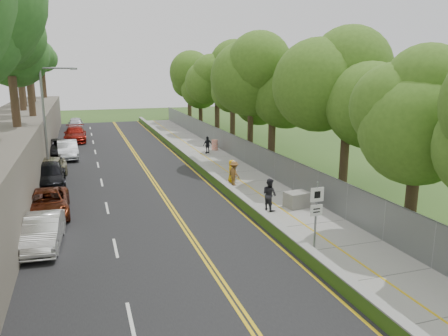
# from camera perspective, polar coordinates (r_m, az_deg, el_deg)

# --- Properties ---
(ground) EXTENTS (140.00, 140.00, 0.00)m
(ground) POSITION_cam_1_polar(r_m,az_deg,el_deg) (21.88, 5.34, -8.13)
(ground) COLOR #33511E
(ground) RESTS_ON ground
(road) EXTENTS (11.20, 66.00, 0.04)m
(road) POSITION_cam_1_polar(r_m,az_deg,el_deg) (34.71, -12.96, -0.45)
(road) COLOR black
(road) RESTS_ON ground
(sidewalk) EXTENTS (4.20, 66.00, 0.05)m
(sidewalk) POSITION_cam_1_polar(r_m,az_deg,el_deg) (36.24, -0.37, 0.45)
(sidewalk) COLOR gray
(sidewalk) RESTS_ON ground
(jersey_barrier) EXTENTS (0.42, 66.00, 0.60)m
(jersey_barrier) POSITION_cam_1_polar(r_m,az_deg,el_deg) (35.56, -3.90, 0.64)
(jersey_barrier) COLOR #78E624
(jersey_barrier) RESTS_ON ground
(rock_embankment) EXTENTS (5.00, 66.00, 4.00)m
(rock_embankment) POSITION_cam_1_polar(r_m,az_deg,el_deg) (34.60, -26.60, 1.82)
(rock_embankment) COLOR #595147
(rock_embankment) RESTS_ON ground
(chainlink_fence) EXTENTS (0.04, 66.00, 2.00)m
(chainlink_fence) POSITION_cam_1_polar(r_m,az_deg,el_deg) (36.72, 2.76, 2.16)
(chainlink_fence) COLOR slate
(chainlink_fence) RESTS_ON ground
(trees_embankment) EXTENTS (6.40, 66.00, 13.00)m
(trees_embankment) POSITION_cam_1_polar(r_m,az_deg,el_deg) (34.14, -27.22, 16.01)
(trees_embankment) COLOR #37742A
(trees_embankment) RESTS_ON rock_embankment
(trees_fenceside) EXTENTS (7.00, 66.00, 14.00)m
(trees_fenceside) POSITION_cam_1_polar(r_m,az_deg,el_deg) (37.00, 6.33, 11.53)
(trees_fenceside) COLOR #487420
(trees_fenceside) RESTS_ON ground
(streetlight) EXTENTS (2.52, 0.22, 8.00)m
(streetlight) POSITION_cam_1_polar(r_m,az_deg,el_deg) (32.93, -22.05, 6.40)
(streetlight) COLOR gray
(streetlight) RESTS_ON ground
(signpost) EXTENTS (0.62, 0.09, 3.10)m
(signpost) POSITION_cam_1_polar(r_m,az_deg,el_deg) (19.15, 11.96, -5.24)
(signpost) COLOR gray
(signpost) RESTS_ON sidewalk
(construction_barrel) EXTENTS (0.60, 0.60, 0.99)m
(construction_barrel) POSITION_cam_1_polar(r_m,az_deg,el_deg) (42.54, -1.23, 3.03)
(construction_barrel) COLOR #FB4423
(construction_barrel) RESTS_ON sidewalk
(concrete_block) EXTENTS (1.45, 1.18, 0.87)m
(concrete_block) POSITION_cam_1_polar(r_m,az_deg,el_deg) (25.43, 9.52, -4.08)
(concrete_block) COLOR slate
(concrete_block) RESTS_ON sidewalk
(car_1) EXTENTS (1.78, 4.40, 1.42)m
(car_1) POSITION_cam_1_polar(r_m,az_deg,el_deg) (21.18, -22.58, -7.67)
(car_1) COLOR silver
(car_1) RESTS_ON road
(car_2) EXTENTS (2.42, 5.01, 1.37)m
(car_2) POSITION_cam_1_polar(r_m,az_deg,el_deg) (25.45, -22.11, -4.29)
(car_2) COLOR #61230F
(car_2) RESTS_ON road
(car_3) EXTENTS (2.32, 5.35, 1.53)m
(car_3) POSITION_cam_1_polar(r_m,az_deg,el_deg) (31.57, -21.93, -0.91)
(car_3) COLOR black
(car_3) RESTS_ON road
(car_4) EXTENTS (2.41, 5.00, 1.65)m
(car_4) POSITION_cam_1_polar(r_m,az_deg,el_deg) (33.19, -21.78, -0.16)
(car_4) COLOR tan
(car_4) RESTS_ON road
(car_5) EXTENTS (1.95, 4.84, 1.56)m
(car_5) POSITION_cam_1_polar(r_m,az_deg,el_deg) (40.98, -19.76, 2.28)
(car_5) COLOR silver
(car_5) RESTS_ON road
(car_6) EXTENTS (2.79, 5.47, 1.48)m
(car_6) POSITION_cam_1_polar(r_m,az_deg,el_deg) (42.62, -21.06, 2.51)
(car_6) COLOR black
(car_6) RESTS_ON road
(car_7) EXTENTS (2.32, 5.62, 1.63)m
(car_7) POSITION_cam_1_polar(r_m,az_deg,el_deg) (50.17, -18.87, 4.21)
(car_7) COLOR maroon
(car_7) RESTS_ON road
(car_8) EXTENTS (1.95, 4.61, 1.56)m
(car_8) POSITION_cam_1_polar(r_m,az_deg,el_deg) (60.16, -18.82, 5.51)
(car_8) COLOR silver
(car_8) RESTS_ON road
(painter_0) EXTENTS (0.73, 0.91, 1.61)m
(painter_0) POSITION_cam_1_polar(r_m,az_deg,el_deg) (30.31, 1.02, -0.42)
(painter_0) COLOR #E3A30C
(painter_0) RESTS_ON sidewalk
(painter_1) EXTENTS (0.54, 0.69, 1.66)m
(painter_1) POSITION_cam_1_polar(r_m,az_deg,el_deg) (29.88, 1.32, -0.56)
(painter_1) COLOR white
(painter_1) RESTS_ON sidewalk
(painter_2) EXTENTS (0.94, 1.06, 1.83)m
(painter_2) POSITION_cam_1_polar(r_m,az_deg,el_deg) (24.51, 5.96, -3.45)
(painter_2) COLOR #232228
(painter_2) RESTS_ON sidewalk
(painter_3) EXTENTS (0.89, 1.20, 1.66)m
(painter_3) POSITION_cam_1_polar(r_m,az_deg,el_deg) (29.61, 1.34, -0.69)
(painter_3) COLOR brown
(painter_3) RESTS_ON sidewalk
(person_far) EXTENTS (1.01, 0.64, 1.60)m
(person_far) POSITION_cam_1_polar(r_m,az_deg,el_deg) (40.81, -2.15, 3.03)
(person_far) COLOR black
(person_far) RESTS_ON sidewalk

